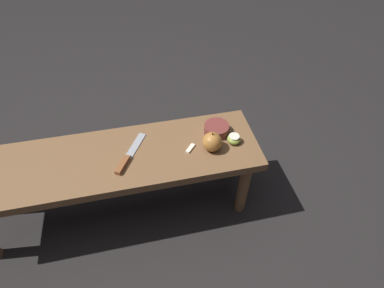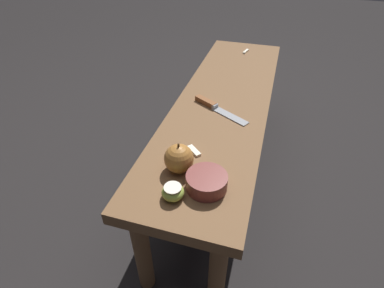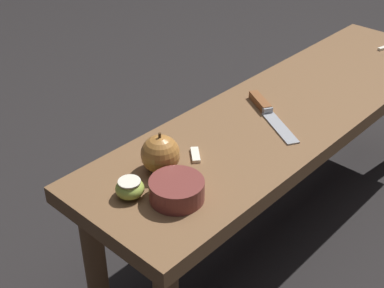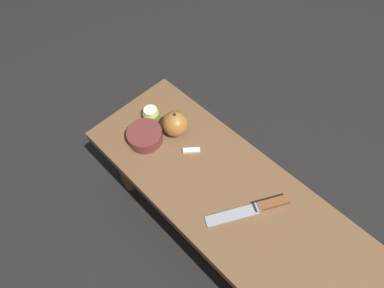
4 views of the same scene
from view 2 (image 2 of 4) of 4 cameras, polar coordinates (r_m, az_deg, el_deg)
ground_plane at (r=1.46m, az=5.06°, el=-5.66°), size 8.00×8.00×0.00m
wooden_bench at (r=1.24m, az=5.96°, el=6.28°), size 1.30×0.36×0.41m
knife at (r=1.15m, az=4.00°, el=7.26°), size 0.15×0.23×0.02m
apple_whole at (r=0.85m, az=-2.51°, el=-2.79°), size 0.09×0.09×0.10m
apple_cut at (r=0.79m, az=-3.67°, el=-9.11°), size 0.06×0.06×0.04m
apple_slice_near_knife at (r=1.68m, az=10.21°, el=16.99°), size 0.06×0.03×0.01m
apple_slice_center at (r=0.93m, az=0.39°, el=-1.29°), size 0.05×0.05×0.01m
bowl at (r=0.81m, az=2.80°, el=-7.20°), size 0.11×0.11×0.04m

